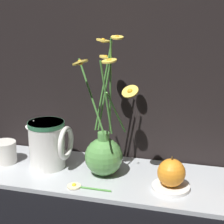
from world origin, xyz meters
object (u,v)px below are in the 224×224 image
vase_with_flowers (104,152)px  orange_fruit (171,173)px  ceramic_pitcher (48,143)px  yellow_mug (4,152)px

vase_with_flowers → orange_fruit: (0.19, -0.04, -0.02)m
ceramic_pitcher → orange_fruit: size_ratio=1.83×
yellow_mug → ceramic_pitcher: ceramic_pitcher is taller
yellow_mug → ceramic_pitcher: bearing=1.1°
vase_with_flowers → orange_fruit: 0.19m
vase_with_flowers → orange_fruit: vase_with_flowers is taller
yellow_mug → orange_fruit: 0.50m
vase_with_flowers → yellow_mug: 0.31m
vase_with_flowers → orange_fruit: bearing=-10.7°
vase_with_flowers → orange_fruit: size_ratio=4.77×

